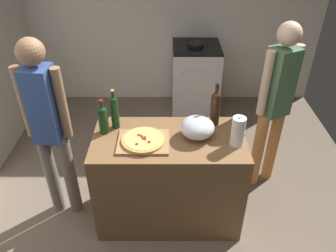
{
  "coord_description": "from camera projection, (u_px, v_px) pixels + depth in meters",
  "views": [
    {
      "loc": [
        0.06,
        -1.4,
        2.46
      ],
      "look_at": [
        0.07,
        0.83,
        0.93
      ],
      "focal_mm": 35.46,
      "sensor_mm": 36.0,
      "label": 1
    }
  ],
  "objects": [
    {
      "name": "wine_bottle_clear",
      "position": [
        214.0,
        107.0,
        2.72
      ],
      "size": [
        0.08,
        0.08,
        0.38
      ],
      "color": "#331E0F",
      "rests_on": "counter"
    },
    {
      "name": "mixing_bowl",
      "position": [
        196.0,
        127.0,
        2.62
      ],
      "size": [
        0.27,
        0.27,
        0.17
      ],
      "color": "#B2B2B7",
      "rests_on": "counter"
    },
    {
      "name": "pizza",
      "position": [
        142.0,
        140.0,
        2.58
      ],
      "size": [
        0.34,
        0.34,
        0.03
      ],
      "color": "tan",
      "rests_on": "cutting_board"
    },
    {
      "name": "stove",
      "position": [
        194.0,
        79.0,
        4.43
      ],
      "size": [
        0.6,
        0.64,
        0.97
      ],
      "color": "#B7B7BC",
      "rests_on": "ground_plane"
    },
    {
      "name": "kitchen_wall_rear",
      "position": [
        162.0,
        7.0,
        4.29
      ],
      "size": [
        4.19,
        0.1,
        2.6
      ],
      "primitive_type": "cube",
      "color": "beige",
      "rests_on": "ground_plane"
    },
    {
      "name": "counter",
      "position": [
        168.0,
        179.0,
        2.9
      ],
      "size": [
        1.23,
        0.63,
        0.88
      ],
      "primitive_type": "cube",
      "color": "brown",
      "rests_on": "ground_plane"
    },
    {
      "name": "ground_plane",
      "position": [
        162.0,
        162.0,
        3.77
      ],
      "size": [
        4.19,
        3.56,
        0.02
      ],
      "primitive_type": "cube",
      "color": "#6B5B4C"
    },
    {
      "name": "wine_bottle_dark",
      "position": [
        113.0,
        111.0,
        2.69
      ],
      "size": [
        0.07,
        0.07,
        0.35
      ],
      "color": "#143819",
      "rests_on": "counter"
    },
    {
      "name": "person_in_stripes",
      "position": [
        47.0,
        125.0,
        2.65
      ],
      "size": [
        0.37,
        0.21,
        1.69
      ],
      "color": "slate",
      "rests_on": "ground_plane"
    },
    {
      "name": "cutting_board",
      "position": [
        142.0,
        142.0,
        2.59
      ],
      "size": [
        0.4,
        0.32,
        0.02
      ],
      "primitive_type": "cube",
      "color": "#9E7247",
      "rests_on": "counter"
    },
    {
      "name": "paper_towel_roll",
      "position": [
        237.0,
        131.0,
        2.52
      ],
      "size": [
        0.1,
        0.1,
        0.25
      ],
      "color": "white",
      "rests_on": "counter"
    },
    {
      "name": "wine_bottle_amber",
      "position": [
        102.0,
        118.0,
        2.64
      ],
      "size": [
        0.08,
        0.08,
        0.3
      ],
      "color": "#143819",
      "rests_on": "counter"
    },
    {
      "name": "person_in_red",
      "position": [
        274.0,
        99.0,
        2.99
      ],
      "size": [
        0.36,
        0.28,
        1.67
      ],
      "color": "#D88C4C",
      "rests_on": "ground_plane"
    }
  ]
}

